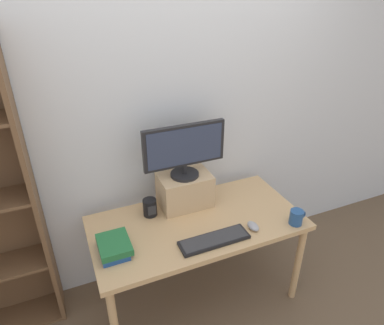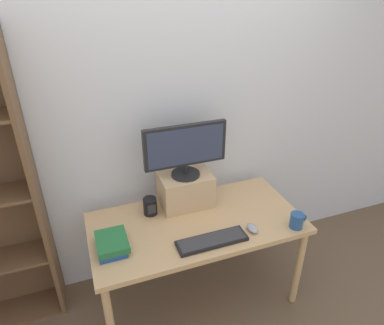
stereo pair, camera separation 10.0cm
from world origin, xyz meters
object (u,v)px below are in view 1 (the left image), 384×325
object	(u,v)px
keyboard	(214,240)
coffee_mug	(296,217)
riser_box	(185,190)
computer_mouse	(253,226)
desk	(197,229)
book_stack	(114,246)
computer_monitor	(184,149)
desk_speaker	(150,207)

from	to	relation	value
keyboard	coffee_mug	size ratio (longest dim) A/B	3.71
riser_box	computer_mouse	xyz separation A→B (m)	(0.31, -0.44, -0.10)
riser_box	desk	bearing A→B (deg)	-89.87
riser_box	book_stack	size ratio (longest dim) A/B	1.53
riser_box	coffee_mug	size ratio (longest dim) A/B	2.99
desk	coffee_mug	xyz separation A→B (m)	(0.60, -0.29, 0.12)
desk	computer_monitor	distance (m)	0.57
desk	computer_monitor	size ratio (longest dim) A/B	2.49
keyboard	book_stack	xyz separation A→B (m)	(-0.60, 0.16, 0.03)
computer_monitor	book_stack	distance (m)	0.77
computer_mouse	desk_speaker	world-z (taller)	desk_speaker
computer_monitor	computer_mouse	size ratio (longest dim) A/B	5.55
computer_monitor	book_stack	size ratio (longest dim) A/B	2.42
desk	riser_box	world-z (taller)	riser_box
computer_monitor	computer_mouse	xyz separation A→B (m)	(0.31, -0.44, -0.43)
riser_box	computer_mouse	size ratio (longest dim) A/B	3.52
computer_mouse	desk	bearing A→B (deg)	145.00
riser_box	desk_speaker	size ratio (longest dim) A/B	2.94
computer_monitor	book_stack	world-z (taller)	computer_monitor
book_stack	computer_mouse	bearing A→B (deg)	-9.23
book_stack	riser_box	bearing A→B (deg)	26.66
computer_monitor	coffee_mug	world-z (taller)	computer_monitor
desk	book_stack	world-z (taller)	book_stack
keyboard	computer_monitor	bearing A→B (deg)	92.02
keyboard	computer_mouse	world-z (taller)	computer_mouse
coffee_mug	desk_speaker	size ratio (longest dim) A/B	0.98
riser_box	desk_speaker	bearing A→B (deg)	-174.31
coffee_mug	keyboard	bearing A→B (deg)	174.70
desk	computer_monitor	bearing A→B (deg)	90.13
desk	coffee_mug	bearing A→B (deg)	-25.35
riser_box	coffee_mug	xyz separation A→B (m)	(0.60, -0.51, -0.07)
riser_box	desk_speaker	xyz separation A→B (m)	(-0.27, -0.03, -0.06)
book_stack	desk_speaker	xyz separation A→B (m)	(0.31, 0.26, 0.02)
keyboard	desk_speaker	size ratio (longest dim) A/B	3.64
computer_monitor	desk_speaker	xyz separation A→B (m)	(-0.27, -0.03, -0.39)
coffee_mug	desk_speaker	distance (m)	1.00
desk_speaker	computer_mouse	bearing A→B (deg)	-35.13
riser_box	computer_monitor	bearing A→B (deg)	-90.00
riser_box	computer_mouse	bearing A→B (deg)	-54.67
coffee_mug	desk_speaker	bearing A→B (deg)	151.34
computer_monitor	desk_speaker	size ratio (longest dim) A/B	4.63
riser_box	computer_monitor	world-z (taller)	computer_monitor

